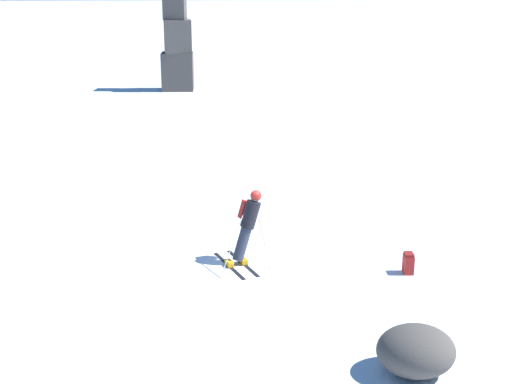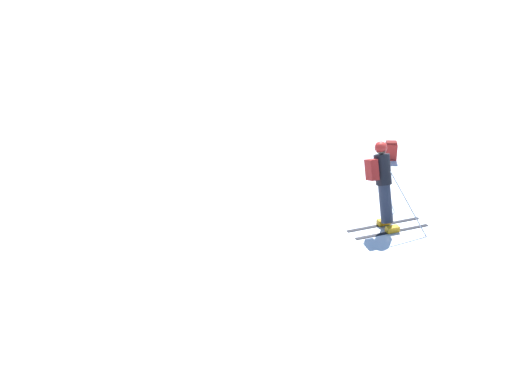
% 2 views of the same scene
% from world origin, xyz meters
% --- Properties ---
extents(ground_plane, '(300.00, 300.00, 0.00)m').
position_xyz_m(ground_plane, '(0.00, 0.00, 0.00)').
color(ground_plane, white).
extents(skier, '(1.36, 1.79, 1.84)m').
position_xyz_m(skier, '(-0.74, 0.15, 1.01)').
color(skier, black).
rests_on(skier, ground).
extents(rock_pillar, '(1.80, 1.58, 6.15)m').
position_xyz_m(rock_pillar, '(-4.08, 25.80, 2.58)').
color(rock_pillar, '#4C4742').
rests_on(rock_pillar, ground).
extents(spare_backpack, '(0.23, 0.30, 0.50)m').
position_xyz_m(spare_backpack, '(2.96, -0.64, 0.24)').
color(spare_backpack, '#AD231E').
rests_on(spare_backpack, ground).
extents(exposed_boulder_0, '(1.37, 1.17, 0.89)m').
position_xyz_m(exposed_boulder_0, '(2.03, -4.90, 0.45)').
color(exposed_boulder_0, '#4C4742').
rests_on(exposed_boulder_0, ground).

